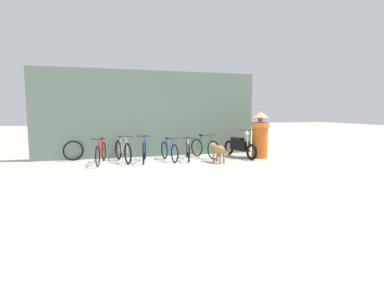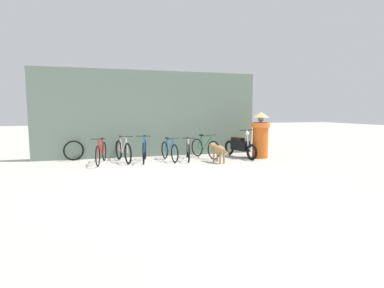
# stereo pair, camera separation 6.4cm
# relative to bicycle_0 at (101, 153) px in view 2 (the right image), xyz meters

# --- Properties ---
(ground_plane) EXTENTS (60.00, 60.00, 0.00)m
(ground_plane) POSITION_rel_bicycle_0_xyz_m (1.80, -2.29, -0.35)
(ground_plane) COLOR #B7B2A5
(shop_wall_back) EXTENTS (8.18, 0.20, 3.14)m
(shop_wall_back) POSITION_rel_bicycle_0_xyz_m (1.80, 1.12, 1.22)
(shop_wall_back) COLOR slate
(shop_wall_back) RESTS_ON ground
(bicycle_0) EXTENTS (0.46, 1.72, 0.84)m
(bicycle_0) POSITION_rel_bicycle_0_xyz_m (0.00, 0.00, 0.00)
(bicycle_0) COLOR black
(bicycle_0) RESTS_ON ground
(bicycle_1) EXTENTS (0.53, 1.68, 0.88)m
(bicycle_1) POSITION_rel_bicycle_0_xyz_m (0.70, 0.19, 0.01)
(bicycle_1) COLOR black
(bicycle_1) RESTS_ON ground
(bicycle_2) EXTENTS (0.47, 1.72, 0.90)m
(bicycle_2) POSITION_rel_bicycle_0_xyz_m (1.39, -0.02, 0.02)
(bicycle_2) COLOR black
(bicycle_2) RESTS_ON ground
(bicycle_3) EXTENTS (0.46, 1.56, 0.80)m
(bicycle_3) POSITION_rel_bicycle_0_xyz_m (2.23, -0.04, -0.02)
(bicycle_3) COLOR black
(bicycle_3) RESTS_ON ground
(bicycle_4) EXTENTS (0.52, 1.66, 0.79)m
(bicycle_4) POSITION_rel_bicycle_0_xyz_m (2.90, -0.02, -0.02)
(bicycle_4) COLOR black
(bicycle_4) RESTS_ON ground
(bicycle_5) EXTENTS (0.63, 1.54, 0.86)m
(bicycle_5) POSITION_rel_bicycle_0_xyz_m (3.58, 0.15, 0.00)
(bicycle_5) COLOR black
(bicycle_5) RESTS_ON ground
(motorcycle) EXTENTS (0.58, 1.93, 1.03)m
(motorcycle) POSITION_rel_bicycle_0_xyz_m (4.84, -0.10, 0.06)
(motorcycle) COLOR black
(motorcycle) RESTS_ON ground
(stray_dog) EXTENTS (0.44, 1.01, 0.63)m
(stray_dog) POSITION_rel_bicycle_0_xyz_m (3.65, -0.89, 0.08)
(stray_dog) COLOR #997247
(stray_dog) RESTS_ON ground
(person_in_robes) EXTENTS (0.77, 0.77, 1.66)m
(person_in_robes) POSITION_rel_bicycle_0_xyz_m (5.49, -0.40, 0.49)
(person_in_robes) COLOR orange
(person_in_robes) RESTS_ON ground
(spare_tire_left) EXTENTS (0.67, 0.27, 0.69)m
(spare_tire_left) POSITION_rel_bicycle_0_xyz_m (-0.90, 0.86, -0.01)
(spare_tire_left) COLOR black
(spare_tire_left) RESTS_ON ground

